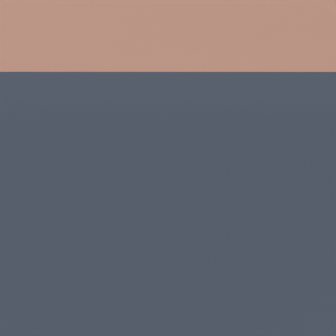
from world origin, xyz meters
The scene contains 3 objects.
sidewalk centered at (0.00, 2.20, 0.05)m, with size 24.00×2.80×0.11m.
building_facade centered at (0.00, 5.47, 2.48)m, with size 24.00×0.30×4.96m.
parking_meter centered at (-0.58, 1.26, 1.10)m, with size 0.20×0.13×1.44m.
Camera 1 is at (-0.65, -1.78, 1.74)m, focal length 35.00 mm.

